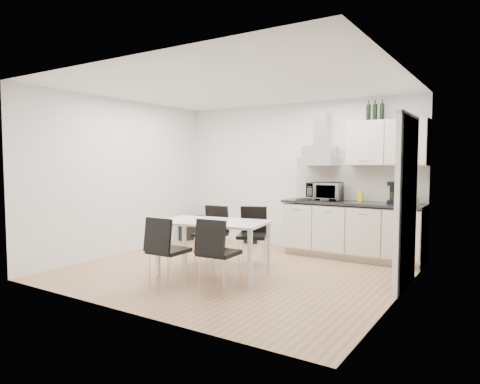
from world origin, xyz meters
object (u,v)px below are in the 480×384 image
object	(u,v)px
chair_near_right	(219,254)
chair_far_right	(252,237)
kitchenette	(355,207)
dining_table	(214,227)
floor_speaker	(250,235)
chair_far_left	(210,235)
chair_near_left	(169,251)
guitar_amp	(191,228)

from	to	relation	value
chair_near_right	chair_far_right	bearing A→B (deg)	99.12
kitchenette	dining_table	distance (m)	2.44
chair_far_right	floor_speaker	size ratio (longest dim) A/B	2.70
floor_speaker	kitchenette	bearing A→B (deg)	17.42
dining_table	chair_far_right	xyz separation A→B (m)	(0.17, 0.73, -0.23)
chair_far_left	floor_speaker	xyz separation A→B (m)	(-0.34, 1.73, -0.28)
chair_near_right	floor_speaker	world-z (taller)	chair_near_right
chair_near_left	guitar_amp	bearing A→B (deg)	123.30
chair_near_right	guitar_amp	distance (m)	3.49
guitar_amp	chair_far_left	bearing A→B (deg)	-23.14
kitchenette	chair_far_left	world-z (taller)	kitchenette
chair_far_left	kitchenette	bearing A→B (deg)	-141.35
chair_far_left	chair_far_right	xyz separation A→B (m)	(0.60, 0.23, 0.00)
kitchenette	chair_near_left	size ratio (longest dim) A/B	2.86
chair_near_left	guitar_amp	size ratio (longest dim) A/B	1.47
chair_far_right	chair_near_left	world-z (taller)	same
kitchenette	chair_near_right	distance (m)	2.73
chair_far_right	guitar_amp	size ratio (longest dim) A/B	1.47
chair_far_right	chair_near_left	distance (m)	1.50
dining_table	kitchenette	bearing A→B (deg)	47.29
chair_far_right	chair_near_left	size ratio (longest dim) A/B	1.00
chair_far_right	chair_near_right	distance (m)	1.26
chair_far_right	floor_speaker	xyz separation A→B (m)	(-0.94, 1.49, -0.28)
kitchenette	floor_speaker	world-z (taller)	kitchenette
chair_far_right	guitar_amp	world-z (taller)	chair_far_right
chair_far_left	floor_speaker	world-z (taller)	chair_far_left
dining_table	chair_far_right	bearing A→B (deg)	66.26
chair_near_right	guitar_amp	xyz separation A→B (m)	(-2.45, 2.48, -0.21)
chair_far_left	chair_near_right	world-z (taller)	same
chair_far_left	floor_speaker	bearing A→B (deg)	-82.39
kitchenette	dining_table	size ratio (longest dim) A/B	1.61
chair_far_right	chair_near_left	bearing A→B (deg)	53.97
kitchenette	dining_table	bearing A→B (deg)	-122.27
dining_table	chair_far_right	world-z (taller)	chair_far_right
guitar_amp	floor_speaker	distance (m)	1.26
kitchenette	chair_far_right	size ratio (longest dim) A/B	2.86
chair_far_left	guitar_amp	bearing A→B (deg)	-46.66
guitar_amp	chair_far_right	bearing A→B (deg)	-9.65
chair_far_left	chair_near_left	xyz separation A→B (m)	(0.27, -1.23, 0.00)
chair_near_right	guitar_amp	size ratio (longest dim) A/B	1.47
chair_near_left	floor_speaker	world-z (taller)	chair_near_left
dining_table	floor_speaker	size ratio (longest dim) A/B	4.80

